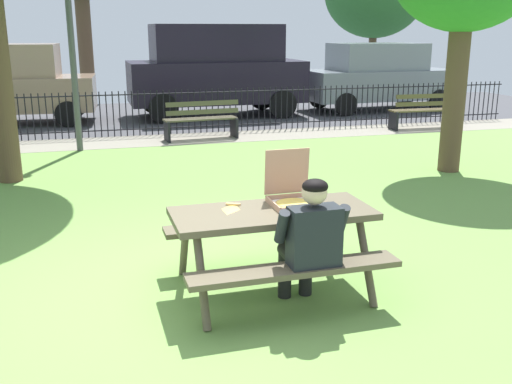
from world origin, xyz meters
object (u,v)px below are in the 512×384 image
(parked_car_center, at_px, (216,68))
(parked_car_right, at_px, (378,76))
(adult_at_table, at_px, (310,239))
(pizza_box_open, at_px, (292,194))
(park_bench_center, at_px, (201,120))
(pizza_slice_on_table, at_px, (231,208))
(picnic_table_foreground, at_px, (272,228))
(parked_car_left, at_px, (14,84))
(lamp_post_walkway, at_px, (69,15))
(park_bench_right, at_px, (423,112))

(parked_car_center, relative_size, parked_car_right, 1.06)
(adult_at_table, xyz_separation_m, parked_car_right, (6.49, 11.70, 0.35))
(pizza_box_open, height_order, park_bench_center, pizza_box_open)
(pizza_box_open, distance_m, pizza_slice_on_table, 0.59)
(picnic_table_foreground, bearing_deg, parked_car_left, 106.80)
(pizza_box_open, distance_m, lamp_post_walkway, 7.55)
(adult_at_table, distance_m, parked_car_right, 13.38)
(parked_car_left, bearing_deg, lamp_post_walkway, -68.53)
(picnic_table_foreground, relative_size, pizza_box_open, 3.74)
(pizza_box_open, height_order, parked_car_left, parked_car_left)
(lamp_post_walkway, bearing_deg, park_bench_right, 4.08)
(pizza_box_open, xyz_separation_m, park_bench_right, (5.93, 7.63, -0.45))
(pizza_slice_on_table, distance_m, lamp_post_walkway, 7.43)
(pizza_slice_on_table, bearing_deg, park_bench_center, 81.85)
(park_bench_right, relative_size, lamp_post_walkway, 0.38)
(park_bench_center, bearing_deg, parked_car_right, 30.06)
(parked_car_left, height_order, parked_car_center, parked_car_center)
(pizza_slice_on_table, distance_m, park_bench_right, 10.04)
(pizza_box_open, relative_size, adult_at_table, 0.41)
(adult_at_table, relative_size, parked_car_right, 0.27)
(parked_car_left, bearing_deg, park_bench_center, -39.67)
(park_bench_right, height_order, lamp_post_walkway, lamp_post_walkway)
(pizza_box_open, xyz_separation_m, parked_car_center, (1.56, 11.06, 0.44))
(picnic_table_foreground, distance_m, parked_car_center, 11.36)
(park_bench_center, xyz_separation_m, parked_car_right, (5.91, 3.42, 0.59))
(picnic_table_foreground, distance_m, lamp_post_walkway, 7.69)
(park_bench_right, bearing_deg, pizza_slice_on_table, -130.47)
(parked_car_center, bearing_deg, pizza_slice_on_table, -100.97)
(pizza_box_open, bearing_deg, picnic_table_foreground, -148.58)
(pizza_box_open, distance_m, parked_car_center, 11.17)
(parked_car_left, distance_m, parked_car_right, 10.04)
(park_bench_center, height_order, parked_car_right, parked_car_right)
(adult_at_table, bearing_deg, pizza_box_open, 84.19)
(park_bench_right, bearing_deg, park_bench_center, 180.00)
(picnic_table_foreground, bearing_deg, pizza_slice_on_table, 157.26)
(pizza_box_open, bearing_deg, parked_car_right, 59.84)
(pizza_slice_on_table, xyz_separation_m, park_bench_center, (1.09, 7.63, -0.36))
(picnic_table_foreground, distance_m, parked_car_right, 13.03)
(picnic_table_foreground, distance_m, park_bench_right, 9.92)
(park_bench_right, xyz_separation_m, parked_car_right, (0.50, 3.42, 0.59))
(picnic_table_foreground, bearing_deg, adult_at_table, -71.24)
(picnic_table_foreground, height_order, adult_at_table, adult_at_table)
(picnic_table_foreground, bearing_deg, parked_car_right, 59.27)
(parked_car_left, bearing_deg, picnic_table_foreground, -73.20)
(picnic_table_foreground, xyz_separation_m, park_bench_center, (0.75, 7.78, -0.18))
(parked_car_left, xyz_separation_m, parked_car_right, (10.04, -0.00, -0.01))
(lamp_post_walkway, relative_size, parked_car_center, 0.90)
(picnic_table_foreground, xyz_separation_m, parked_car_center, (1.80, 11.20, 0.71))
(adult_at_table, bearing_deg, picnic_table_foreground, 108.76)
(pizza_slice_on_table, xyz_separation_m, adult_at_table, (0.52, -0.64, -0.12))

